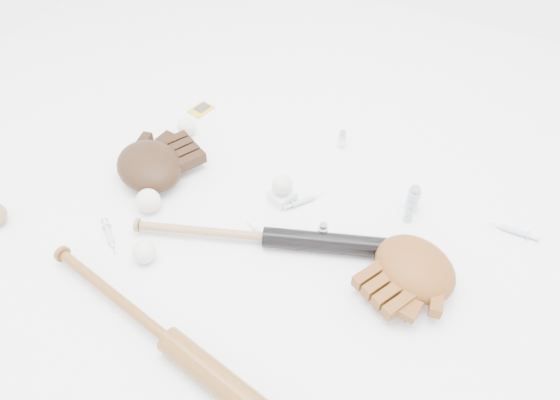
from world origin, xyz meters
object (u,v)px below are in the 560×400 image
at_px(pedestal, 282,196).
at_px(bat_wood, 170,341).
at_px(bat_dark, 266,237).
at_px(glove_dark, 149,165).

bearing_deg(pedestal, bat_wood, -91.51).
relative_size(bat_dark, pedestal, 11.98).
distance_m(bat_wood, pedestal, 0.58).
distance_m(bat_dark, glove_dark, 0.47).
xyz_separation_m(glove_dark, pedestal, (0.43, 0.10, -0.03)).
relative_size(bat_dark, bat_wood, 0.88).
bearing_deg(bat_wood, glove_dark, 141.98).
bearing_deg(pedestal, bat_dark, -77.66).
bearing_deg(glove_dark, pedestal, 40.40).
height_order(bat_wood, glove_dark, glove_dark).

